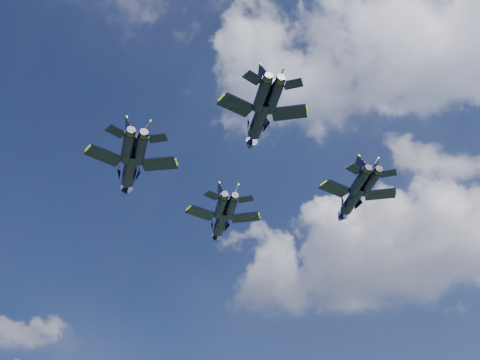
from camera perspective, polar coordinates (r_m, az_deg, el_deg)
name	(u,v)px	position (r m, az deg, el deg)	size (l,w,h in m)	color
jet_lead	(221,223)	(102.57, -1.85, -4.08)	(13.18, 15.33, 3.91)	black
jet_left	(130,170)	(88.95, -10.40, 0.92)	(14.43, 15.55, 4.09)	black
jet_right	(352,200)	(94.28, 10.57, -1.89)	(12.90, 14.73, 3.78)	black
jet_slot	(259,121)	(75.92, 1.77, 5.63)	(12.01, 13.70, 3.52)	black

